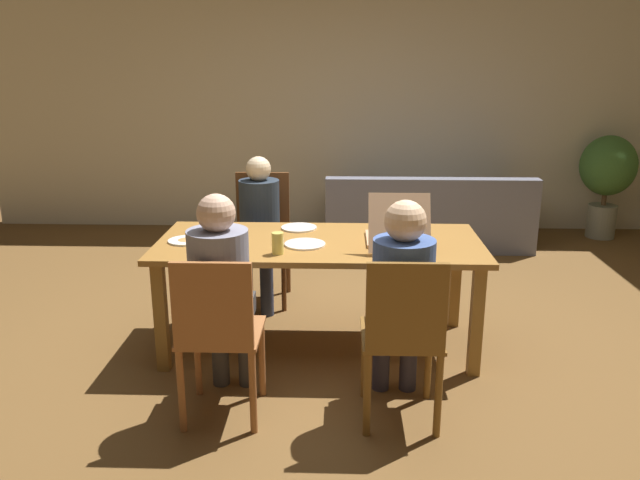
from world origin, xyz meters
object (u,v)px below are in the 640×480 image
plate_0 (305,244)px  dining_table (319,253)px  plate_1 (186,240)px  drinking_glass_1 (278,243)px  drinking_glass_0 (401,248)px  chair_1 (403,334)px  person_1 (402,289)px  plate_2 (299,228)px  chair_0 (262,230)px  potted_plant (607,173)px  pizza_box_0 (396,235)px  person_0 (259,220)px  couch (427,218)px  chair_2 (218,331)px  person_2 (222,285)px

plate_0 → dining_table: bearing=48.9°
plate_0 → plate_1: bearing=176.0°
drinking_glass_1 → plate_1: bearing=158.4°
drinking_glass_0 → plate_0: bearing=155.1°
plate_0 → chair_1: bearing=-57.1°
person_1 → plate_2: bearing=119.2°
chair_0 → potted_plant: 3.92m
dining_table → plate_2: size_ratio=8.51×
pizza_box_0 → drinking_glass_1: size_ratio=4.05×
person_0 → plate_2: person_0 is taller
chair_0 → person_1: person_1 is taller
drinking_glass_1 → couch: drinking_glass_1 is taller
person_1 → chair_2: bearing=-171.2°
drinking_glass_0 → couch: 2.89m
person_1 → plate_1: person_1 is taller
person_1 → plate_1: (-1.32, 0.75, 0.04)m
plate_1 → plate_0: bearing=-4.0°
plate_1 → couch: bearing=52.7°
person_0 → drinking_glass_1: (0.25, -1.03, 0.12)m
chair_1 → plate_0: chair_1 is taller
chair_1 → person_1: bearing=90.0°
chair_1 → chair_2: size_ratio=1.01×
person_0 → chair_1: bearing=-60.7°
person_0 → drinking_glass_0: size_ratio=8.41×
plate_1 → drinking_glass_0: size_ratio=1.69×
person_1 → plate_0: 0.89m
chair_1 → plate_0: size_ratio=3.65×
dining_table → plate_2: bearing=117.2°
chair_0 → potted_plant: bearing=28.6°
person_0 → drinking_glass_0: (0.98, -1.11, 0.12)m
chair_1 → drinking_glass_0: (0.03, 0.58, 0.28)m
chair_1 → person_2: person_2 is taller
person_0 → potted_plant: (3.44, 2.04, 0.02)m
person_0 → couch: bearing=47.9°
pizza_box_0 → drinking_glass_0: bearing=-89.7°
chair_2 → chair_0: bearing=90.0°
pizza_box_0 → couch: (0.53, 2.46, -0.51)m
pizza_box_0 → couch: pizza_box_0 is taller
chair_1 → drinking_glass_0: size_ratio=6.83×
plate_0 → chair_2: bearing=-115.5°
couch → potted_plant: potted_plant is taller
pizza_box_0 → couch: 2.56m
drinking_glass_0 → person_2: bearing=-156.7°
pizza_box_0 → plate_2: pizza_box_0 is taller
person_0 → plate_0: (0.40, -0.84, 0.06)m
drinking_glass_0 → potted_plant: potted_plant is taller
plate_0 → drinking_glass_0: size_ratio=1.87×
chair_1 → chair_2: bearing=179.9°
chair_0 → person_0: bearing=-90.0°
drinking_glass_1 → couch: (1.26, 2.71, -0.52)m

